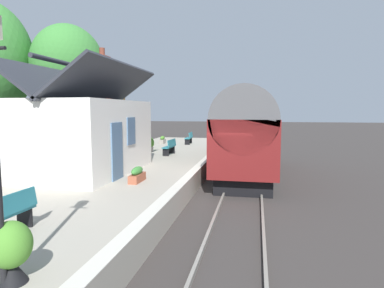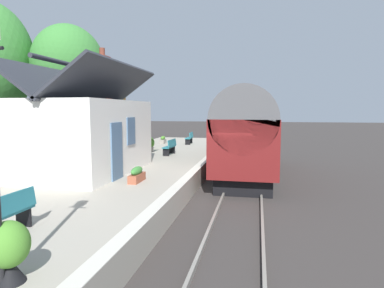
{
  "view_description": "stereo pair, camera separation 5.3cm",
  "coord_description": "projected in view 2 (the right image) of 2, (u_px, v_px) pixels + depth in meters",
  "views": [
    {
      "loc": [
        -13.15,
        -1.38,
        3.36
      ],
      "look_at": [
        1.3,
        1.5,
        1.8
      ],
      "focal_mm": 30.39,
      "sensor_mm": 36.0,
      "label": 1
    },
    {
      "loc": [
        -13.14,
        -1.43,
        3.36
      ],
      "look_at": [
        1.3,
        1.5,
        1.8
      ],
      "focal_mm": 30.39,
      "sensor_mm": 36.0,
      "label": 2
    }
  ],
  "objects": [
    {
      "name": "ground_plane",
      "position": [
        221.0,
        191.0,
        13.44
      ],
      "size": [
        160.0,
        160.0,
        0.0
      ],
      "primitive_type": "plane",
      "color": "#383330"
    },
    {
      "name": "planter_edge_near",
      "position": [
        163.0,
        140.0,
        24.72
      ],
      "size": [
        0.79,
        0.32,
        0.57
      ],
      "color": "gray",
      "rests_on": "platform"
    },
    {
      "name": "planter_bench_left",
      "position": [
        137.0,
        175.0,
        11.55
      ],
      "size": [
        0.97,
        0.32,
        0.54
      ],
      "color": "#9E5138",
      "rests_on": "platform"
    },
    {
      "name": "tree_distant",
      "position": [
        69.0,
        65.0,
        19.35
      ],
      "size": [
        4.65,
        4.05,
        8.37
      ],
      "color": "#4C3828",
      "rests_on": "ground"
    },
    {
      "name": "bench_near_building",
      "position": [
        170.0,
        146.0,
        18.48
      ],
      "size": [
        1.42,
        0.49,
        0.88
      ],
      "color": "#26727F",
      "rests_on": "platform"
    },
    {
      "name": "planter_under_sign",
      "position": [
        149.0,
        144.0,
        19.88
      ],
      "size": [
        0.63,
        0.63,
        0.91
      ],
      "color": "gray",
      "rests_on": "platform"
    },
    {
      "name": "bench_by_lamp",
      "position": [
        6.0,
        213.0,
        6.54
      ],
      "size": [
        1.41,
        0.46,
        0.88
      ],
      "color": "#26727F",
      "rests_on": "platform"
    },
    {
      "name": "rail_far",
      "position": [
        226.0,
        190.0,
        13.4
      ],
      "size": [
        52.0,
        0.08,
        0.14
      ],
      "primitive_type": "cube",
      "color": "gray",
      "rests_on": "ground"
    },
    {
      "name": "platform_edge_coping",
      "position": [
        193.0,
        171.0,
        13.59
      ],
      "size": [
        32.0,
        0.36,
        0.02
      ],
      "primitive_type": "cube",
      "color": "beige",
      "rests_on": "platform"
    },
    {
      "name": "planter_bench_right",
      "position": [
        109.0,
        150.0,
        18.23
      ],
      "size": [
        0.37,
        0.37,
        0.63
      ],
      "color": "teal",
      "rests_on": "platform"
    },
    {
      "name": "bench_mid_platform",
      "position": [
        190.0,
        138.0,
        24.3
      ],
      "size": [
        1.42,
        0.49,
        0.88
      ],
      "color": "#26727F",
      "rests_on": "platform"
    },
    {
      "name": "planter_by_door",
      "position": [
        150.0,
        143.0,
        21.37
      ],
      "size": [
        0.48,
        0.48,
        0.72
      ],
      "color": "teal",
      "rests_on": "platform"
    },
    {
      "name": "rail_near",
      "position": [
        261.0,
        192.0,
        13.11
      ],
      "size": [
        52.0,
        0.08,
        0.14
      ],
      "primitive_type": "cube",
      "color": "gray",
      "rests_on": "ground"
    },
    {
      "name": "platform",
      "position": [
        125.0,
        177.0,
        14.24
      ],
      "size": [
        32.0,
        6.51,
        0.8
      ],
      "primitive_type": "cube",
      "color": "#A39B8C",
      "rests_on": "ground"
    },
    {
      "name": "train",
      "position": [
        247.0,
        132.0,
        16.62
      ],
      "size": [
        9.8,
        2.73,
        4.32
      ],
      "color": "black",
      "rests_on": "ground"
    },
    {
      "name": "station_building",
      "position": [
        87.0,
        133.0,
        13.23
      ],
      "size": [
        6.3,
        3.83,
        5.28
      ],
      "color": "white",
      "rests_on": "platform"
    },
    {
      "name": "tree_mid_background",
      "position": [
        104.0,
        98.0,
        29.29
      ],
      "size": [
        4.24,
        3.74,
        6.45
      ],
      "color": "#4C3828",
      "rests_on": "ground"
    },
    {
      "name": "planter_edge_far",
      "position": [
        9.0,
        250.0,
        4.77
      ],
      "size": [
        0.61,
        0.61,
        0.94
      ],
      "color": "black",
      "rests_on": "platform"
    }
  ]
}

